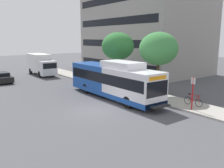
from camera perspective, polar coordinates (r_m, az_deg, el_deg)
name	(u,v)px	position (r m, az deg, el deg)	size (l,w,h in m)	color
ground_plane	(56,93)	(26.19, -13.30, -2.03)	(120.00, 120.00, 0.00)	#4C4C51
sidewalk_curb	(119,87)	(28.00, 1.62, -0.76)	(3.00, 56.00, 0.14)	#A8A399
transit_bus	(113,81)	(23.03, 0.26, 0.83)	(2.58, 12.25, 3.65)	white
bus_stop_sign_pole	(193,91)	(19.83, 18.67, -1.57)	(0.10, 0.36, 2.60)	red
bicycle_parked	(193,101)	(21.23, 18.79, -3.79)	(0.52, 1.76, 1.02)	black
street_tree_near_stop	(159,49)	(24.05, 11.04, 8.24)	(3.80, 3.80, 6.19)	#4C3823
street_tree_mid_block	(118,46)	(29.52, 1.39, 8.97)	(3.94, 3.94, 6.28)	#4C3823
parked_car_far_lane	(2,77)	(34.47, -24.66, 1.46)	(1.80, 4.50, 1.33)	black
box_truck_background	(41,64)	(39.16, -16.60, 4.62)	(2.32, 7.01, 3.25)	silver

